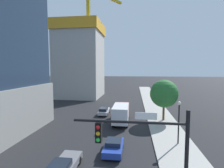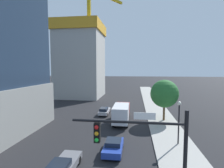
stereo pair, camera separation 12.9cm
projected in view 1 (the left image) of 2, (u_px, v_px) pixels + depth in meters
sidewalk at (167, 130)px, 25.00m from camera, size 4.73×120.00×0.15m
construction_building at (80, 56)px, 54.81m from camera, size 19.26×15.38×31.27m
traffic_light_pole at (148, 150)px, 9.10m from camera, size 5.96×0.48×6.62m
street_lamp at (179, 116)px, 20.15m from camera, size 0.44×0.44×4.96m
street_tree at (164, 94)px, 29.48m from camera, size 4.65×4.65×6.83m
car_blue at (114, 146)px, 18.47m from camera, size 1.88×4.10×1.38m
car_gray at (63, 167)px, 14.53m from camera, size 1.79×4.62×1.44m
car_silver at (104, 111)px, 33.93m from camera, size 1.72×4.52×1.37m
box_truck at (121, 112)px, 28.78m from camera, size 2.37×7.77×3.02m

